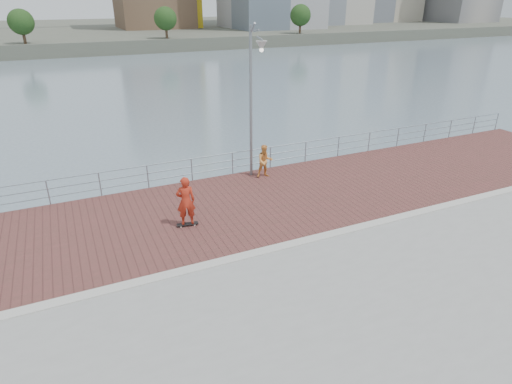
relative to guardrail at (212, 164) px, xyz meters
name	(u,v)px	position (x,y,z in m)	size (l,w,h in m)	color
water	(279,294)	(0.00, -7.00, -2.69)	(400.00, 400.00, 0.00)	slate
seawall	(368,374)	(0.00, -12.00, -1.69)	(40.00, 24.00, 2.00)	gray
brick_lane	(240,206)	(0.00, -3.40, -0.68)	(40.00, 6.80, 0.02)	brown
curb	(280,247)	(0.00, -7.00, -0.66)	(40.00, 0.40, 0.06)	#B7B5AD
far_shore	(73,32)	(0.00, 115.50, -1.44)	(320.00, 95.00, 2.50)	#4C5142
guardrail	(212,164)	(0.00, 0.00, 0.00)	(39.06, 0.06, 1.13)	#8C9EA8
street_lamp	(255,78)	(1.80, -0.99, 4.04)	(0.49, 1.41, 6.66)	gray
skateboard	(187,224)	(-2.48, -4.17, -0.60)	(0.83, 0.32, 0.09)	black
skateboarder	(186,201)	(-2.48, -4.17, 0.37)	(0.70, 0.46, 1.91)	#B02917
bystander	(265,161)	(2.29, -1.00, 0.12)	(0.77, 0.60, 1.59)	#E79644
shoreline_trees	(32,21)	(-8.21, 70.00, 3.47)	(109.49, 4.55, 6.07)	#473323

